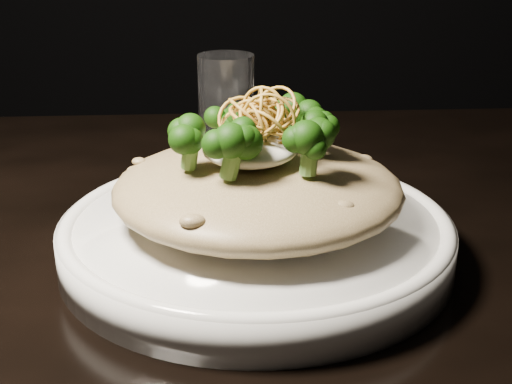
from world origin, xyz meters
TOP-DOWN VIEW (x-y plane):
  - table at (0.00, 0.00)m, footprint 1.10×0.80m
  - plate at (-0.06, -0.04)m, footprint 0.31×0.31m
  - risotto at (-0.06, -0.04)m, footprint 0.23×0.23m
  - broccoli at (-0.06, -0.04)m, footprint 0.13×0.13m
  - cheese at (-0.07, -0.05)m, footprint 0.07×0.07m
  - shallots at (-0.06, -0.04)m, footprint 0.05×0.05m
  - drinking_glass at (-0.08, 0.23)m, footprint 0.06×0.06m

SIDE VIEW (x-z plane):
  - table at x=0.00m, z-range 0.29..1.04m
  - plate at x=-0.06m, z-range 0.75..0.78m
  - drinking_glass at x=-0.08m, z-range 0.75..0.86m
  - risotto at x=-0.06m, z-range 0.78..0.83m
  - cheese at x=-0.07m, z-range 0.83..0.85m
  - broccoli at x=-0.06m, z-range 0.83..0.88m
  - shallots at x=-0.06m, z-range 0.85..0.88m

